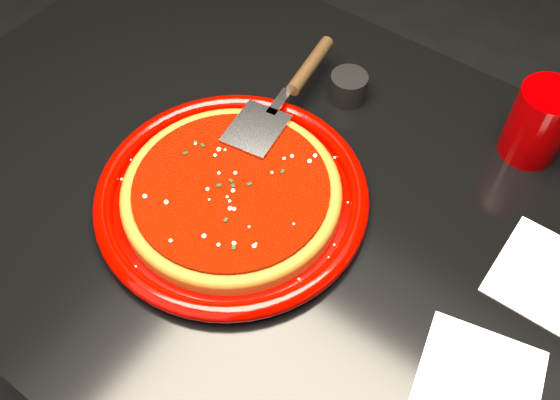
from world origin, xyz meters
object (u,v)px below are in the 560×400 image
object	(u,v)px
pizza_server	(286,94)
ramekin	(348,87)
cup	(539,123)
table	(285,316)
plate	(232,196)

from	to	relation	value
pizza_server	ramekin	world-z (taller)	pizza_server
cup	ramekin	size ratio (longest dim) A/B	2.02
ramekin	table	bearing A→B (deg)	-79.66
pizza_server	cup	distance (m)	0.36
plate	ramekin	xyz separation A→B (m)	(0.02, 0.27, 0.01)
pizza_server	ramekin	bearing A→B (deg)	49.53
plate	table	bearing A→B (deg)	38.64
pizza_server	ramekin	xyz separation A→B (m)	(0.06, 0.09, -0.02)
cup	pizza_server	bearing A→B (deg)	-155.03
pizza_server	ramekin	distance (m)	0.11
pizza_server	ramekin	size ratio (longest dim) A/B	5.29
ramekin	plate	bearing A→B (deg)	-94.12
plate	pizza_server	distance (m)	0.18
table	pizza_server	distance (m)	0.45
pizza_server	cup	world-z (taller)	cup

